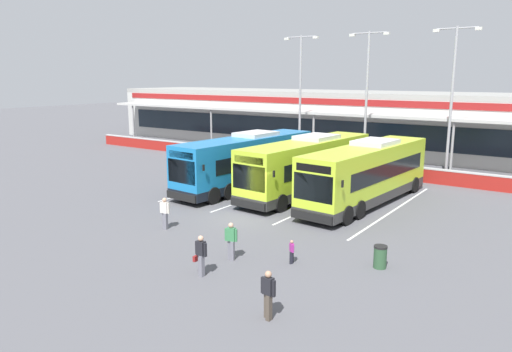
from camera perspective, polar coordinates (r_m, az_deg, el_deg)
ground_plane at (r=26.80m, az=-1.24°, el=-4.76°), size 200.00×200.00×0.00m
terminal_building at (r=50.23m, az=17.23°, el=5.94°), size 70.00×13.00×6.00m
red_barrier_wall at (r=39.02m, az=11.39°, el=1.07°), size 60.00×0.40×1.10m
coach_bus_leftmost at (r=33.23m, az=-1.05°, el=1.63°), size 3.62×12.30×3.78m
coach_bus_left_centre at (r=31.67m, az=6.13°, el=1.06°), size 3.62×12.30×3.78m
coach_bus_centre at (r=29.82m, az=12.90°, el=0.17°), size 3.62×12.30×3.78m
bay_stripe_far_west at (r=35.13m, az=-3.79°, el=-0.81°), size 0.14×13.00×0.01m
bay_stripe_west at (r=32.73m, az=1.97°, el=-1.72°), size 0.14×13.00×0.01m
bay_stripe_mid_west at (r=30.73m, az=8.57°, el=-2.74°), size 0.14×13.00×0.01m
bay_stripe_centre at (r=29.19m, az=15.98°, el=-3.84°), size 0.14×13.00×0.01m
pedestrian_with_handbag at (r=18.99m, az=-6.51°, el=-9.14°), size 0.62×0.33×1.62m
pedestrian_in_dark_coat at (r=24.85m, az=-10.66°, el=-4.20°), size 0.54×0.29×1.62m
pedestrian_child at (r=20.19m, az=4.22°, el=-8.77°), size 0.29×0.26×1.00m
pedestrian_near_bin at (r=20.44m, az=-2.95°, el=-7.51°), size 0.53×0.31×1.62m
pedestrian_approaching_bus at (r=15.71m, az=1.44°, el=-13.61°), size 0.54×0.32×1.62m
lamp_post_west at (r=43.05m, az=5.22°, el=9.91°), size 3.24×0.28×11.00m
lamp_post_centre at (r=39.95m, az=12.88°, el=9.54°), size 3.24×0.28×11.00m
lamp_post_east at (r=37.82m, az=22.05°, el=8.88°), size 3.24×0.28×11.00m
litter_bin at (r=20.35m, az=14.39°, el=-9.18°), size 0.54×0.54×0.93m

